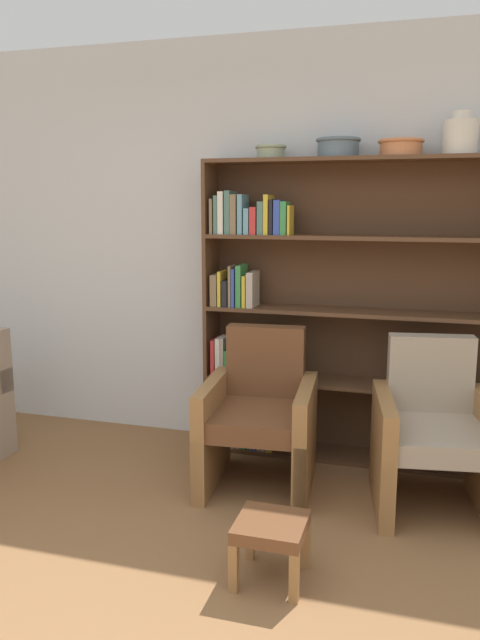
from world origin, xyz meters
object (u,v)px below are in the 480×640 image
bookshelf (327,315)px  footstool (271,533)px  bowl_terracotta (338,147)px  bowl_copper (401,147)px  bowl_slate (271,151)px  armchair_leather (259,418)px  armchair_cushioned (434,435)px  vase_tall (460,136)px

bookshelf → footstool: size_ratio=6.47×
bowl_terracotta → bowl_copper: (0.37, 0.00, -0.01)m
bowl_slate → bowl_terracotta: bowl_terracotta is taller
armchair_leather → bowl_copper: bearing=-149.0°
bowl_slate → armchair_leather: bearing=-82.2°
bookshelf → bowl_copper: bearing=-2.7°
bowl_copper → footstool: bearing=-106.2°
bowl_copper → armchair_leather: (-0.73, -0.53, -1.59)m
bowl_terracotta → footstool: bearing=-92.1°
bowl_slate → bowl_copper: size_ratio=0.74×
armchair_leather → armchair_cushioned: (1.00, -0.00, 0.00)m
vase_tall → footstool: size_ratio=0.80×
vase_tall → bowl_slate: bearing=180.0°
vase_tall → armchair_leather: bearing=-153.7°
bookshelf → footstool: bookshelf is taller
bookshelf → bowl_slate: 1.11m
vase_tall → armchair_cushioned: bearing=-96.8°
armchair_cushioned → bookshelf: bearing=-47.3°
vase_tall → bowl_terracotta: bearing=-180.0°
bookshelf → bowl_copper: size_ratio=7.31×
bowl_terracotta → vase_tall: vase_tall is taller
bowl_terracotta → footstool: size_ratio=0.90×
bookshelf → armchair_cushioned: 1.03m
bowl_terracotta → armchair_cushioned: 1.80m
vase_tall → bowl_copper: bearing=-180.0°
bookshelf → bowl_terracotta: 1.06m
bowl_slate → armchair_cushioned: size_ratio=0.22×
bowl_copper → vase_tall: 0.34m
bookshelf → vase_tall: 1.33m
bookshelf → bowl_slate: bowl_slate is taller
footstool → armchair_cushioned: bearing=53.6°
bowl_copper → footstool: size_ratio=0.88×
armchair_leather → bookshelf: bearing=-124.6°
bookshelf → armchair_cushioned: (0.69, -0.55, -0.54)m
bookshelf → armchair_leather: bearing=-119.8°
bowl_slate → bowl_terracotta: size_ratio=0.73×
bowl_terracotta → bowl_copper: bowl_terracotta is taller
bowl_copper → footstool: (-0.43, -1.47, -1.78)m
bowl_terracotta → footstool: bowl_terracotta is taller
vase_tall → footstool: bearing=-117.3°
bookshelf → bowl_slate: bearing=-177.1°
bowl_terracotta → armchair_cushioned: size_ratio=0.30×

